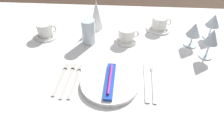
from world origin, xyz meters
The scene contains 19 objects.
dining_table centered at (0.00, 0.00, 0.66)m, with size 1.80×1.11×0.74m.
dinner_plate centered at (-0.04, -0.23, 0.75)m, with size 0.24×0.24×0.02m, color white.
toothbrush_package centered at (-0.04, -0.23, 0.77)m, with size 0.04×0.21×0.02m.
fork_outer centered at (-0.18, -0.20, 0.74)m, with size 0.03×0.21×0.00m.
fork_inner centered at (-0.22, -0.20, 0.74)m, with size 0.03×0.22×0.00m.
fork_salad centered at (-0.25, -0.20, 0.74)m, with size 0.03×0.20×0.00m.
dinner_knife centered at (0.12, -0.20, 0.74)m, with size 0.02×0.24×0.00m.
spoon_soup centered at (0.15, -0.18, 0.74)m, with size 0.03×0.22×0.01m.
saucer_left centered at (0.02, 0.11, 0.74)m, with size 0.12×0.12×0.01m, color white.
coffee_cup_left centered at (0.03, 0.11, 0.78)m, with size 0.11×0.09×0.06m.
saucer_right centered at (-0.42, 0.13, 0.74)m, with size 0.13×0.13×0.01m, color white.
coffee_cup_right centered at (-0.42, 0.13, 0.78)m, with size 0.11×0.08×0.07m.
saucer_far centered at (0.21, 0.25, 0.74)m, with size 0.14×0.14×0.01m, color white.
coffee_cup_far centered at (0.21, 0.25, 0.78)m, with size 0.11×0.09×0.07m.
wine_glass_centre centered at (0.48, 0.18, 0.83)m, with size 0.07×0.07×0.13m.
wine_glass_left centered at (0.41, 0.00, 0.85)m, with size 0.07×0.07×0.15m.
wine_glass_right centered at (0.36, 0.09, 0.83)m, with size 0.07×0.07×0.13m.
drink_tumbler centered at (-0.17, 0.08, 0.80)m, with size 0.07×0.07×0.13m.
napkin_folded centered at (-0.15, 0.23, 0.83)m, with size 0.08×0.08×0.17m, color white.
Camera 1 is at (0.02, -0.86, 1.38)m, focal length 34.40 mm.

